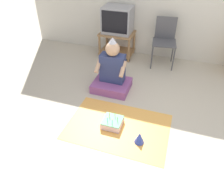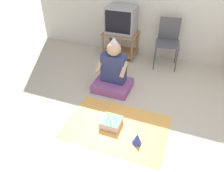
{
  "view_description": "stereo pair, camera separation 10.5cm",
  "coord_description": "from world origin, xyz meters",
  "views": [
    {
      "loc": [
        0.04,
        -2.08,
        2.11
      ],
      "look_at": [
        -0.76,
        0.33,
        0.35
      ],
      "focal_mm": 35.0,
      "sensor_mm": 36.0,
      "label": 1
    },
    {
      "loc": [
        0.14,
        -2.04,
        2.11
      ],
      "look_at": [
        -0.76,
        0.33,
        0.35
      ],
      "focal_mm": 35.0,
      "sensor_mm": 36.0,
      "label": 2
    }
  ],
  "objects": [
    {
      "name": "party_hat_blue",
      "position": [
        -0.22,
        -0.24,
        0.08
      ],
      "size": [
        0.12,
        0.12,
        0.15
      ],
      "color": "blue",
      "rests_on": "party_cloth"
    },
    {
      "name": "person_seated",
      "position": [
        -0.9,
        0.75,
        0.29
      ],
      "size": [
        0.59,
        0.48,
        0.89
      ],
      "color": "#8C4C8C",
      "rests_on": "ground_plane"
    },
    {
      "name": "ground_plane",
      "position": [
        0.0,
        0.0,
        0.0
      ],
      "size": [
        16.0,
        16.0,
        0.0
      ],
      "primitive_type": "plane",
      "color": "#BCB29E"
    },
    {
      "name": "tv_stand",
      "position": [
        -1.19,
        1.94,
        0.3
      ],
      "size": [
        0.68,
        0.49,
        0.5
      ],
      "color": "#997047",
      "rests_on": "ground_plane"
    },
    {
      "name": "tv",
      "position": [
        -1.19,
        1.95,
        0.75
      ],
      "size": [
        0.56,
        0.43,
        0.51
      ],
      "color": "#99999E",
      "rests_on": "tv_stand"
    },
    {
      "name": "plastic_spoon_far",
      "position": [
        -0.72,
        0.04,
        0.01
      ],
      "size": [
        0.04,
        0.15,
        0.01
      ],
      "color": "white",
      "rests_on": "party_cloth"
    },
    {
      "name": "folding_chair",
      "position": [
        -0.25,
        1.9,
        0.52
      ],
      "size": [
        0.48,
        0.47,
        0.89
      ],
      "color": "#4C4C51",
      "rests_on": "ground_plane"
    },
    {
      "name": "party_cloth",
      "position": [
        -0.54,
        -0.07,
        0.0
      ],
      "size": [
        1.34,
        0.91,
        0.01
      ],
      "color": "#EFA84C",
      "rests_on": "ground_plane"
    },
    {
      "name": "plastic_spoon_near",
      "position": [
        -0.77,
        0.07,
        0.01
      ],
      "size": [
        0.04,
        0.15,
        0.01
      ],
      "color": "white",
      "rests_on": "party_cloth"
    },
    {
      "name": "birthday_cake",
      "position": [
        -0.62,
        -0.07,
        0.05
      ],
      "size": [
        0.26,
        0.26,
        0.17
      ],
      "color": "silver",
      "rests_on": "party_cloth"
    }
  ]
}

